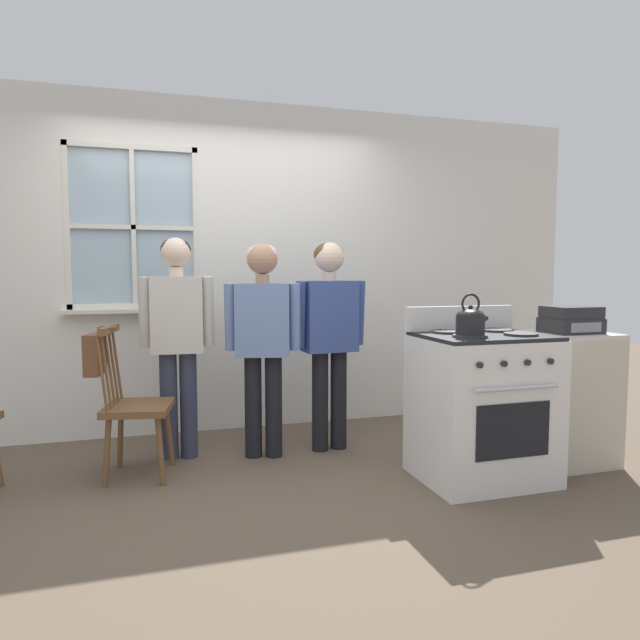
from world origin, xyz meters
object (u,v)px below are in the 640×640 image
stove (482,405)px  kettle (470,321)px  person_teen_center (263,327)px  chair_by_window (135,408)px  person_adult_right (329,324)px  potted_plant (160,298)px  handbag (95,353)px  stereo (571,320)px  side_counter (566,398)px  person_elderly_left (177,326)px

stove → kettle: kettle is taller
person_teen_center → stove: 1.56m
chair_by_window → person_adult_right: person_adult_right is taller
person_adult_right → potted_plant: (-1.17, 0.71, 0.17)m
person_adult_right → handbag: size_ratio=4.97×
stereo → handbag: bearing=168.2°
stove → side_counter: (0.73, 0.11, -0.02)m
potted_plant → stereo: potted_plant is taller
stove → potted_plant: potted_plant is taller
person_elderly_left → person_teen_center: size_ratio=1.03×
kettle → stereo: 0.94m
person_teen_center → person_adult_right: size_ratio=0.99×
kettle → side_counter: (0.91, 0.24, -0.57)m
person_elderly_left → handbag: bearing=-149.6°
stove → side_counter: 0.74m
chair_by_window → stereo: size_ratio=2.86×
person_elderly_left → person_adult_right: size_ratio=1.01×
stereo → potted_plant: bearing=150.8°
chair_by_window → potted_plant: bearing=-1.0°
person_elderly_left → handbag: 0.59m
person_teen_center → person_adult_right: (0.50, 0.02, 0.01)m
chair_by_window → stove: stove is taller
stove → side_counter: bearing=8.6°
chair_by_window → handbag: same height
potted_plant → handbag: size_ratio=0.86×
chair_by_window → handbag: bearing=90.0°
person_teen_center → stove: size_ratio=1.39×
potted_plant → side_counter: (2.64, -1.46, -0.66)m
kettle → side_counter: 1.10m
person_elderly_left → stove: size_ratio=1.43×
person_elderly_left → kettle: (1.63, -1.11, 0.09)m
person_adult_right → side_counter: person_adult_right is taller
kettle → side_counter: size_ratio=0.27×
person_teen_center → kettle: 1.44m
person_adult_right → stove: size_ratio=1.41×
chair_by_window → kettle: size_ratio=3.94×
person_adult_right → stereo: bearing=-31.7°
chair_by_window → stereo: stereo is taller
handbag → side_counter: bearing=-11.5°
chair_by_window → side_counter: 2.89m
chair_by_window → potted_plant: size_ratio=3.70×
potted_plant → side_counter: potted_plant is taller
person_adult_right → side_counter: 1.72m
person_adult_right → kettle: (0.56, -0.99, 0.09)m
person_elderly_left → person_adult_right: 1.08m
person_elderly_left → stereo: person_elderly_left is taller
handbag → person_elderly_left: bearing=25.7°
stove → chair_by_window: bearing=161.9°
kettle → potted_plant: potted_plant is taller
person_teen_center → chair_by_window: bearing=-155.8°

